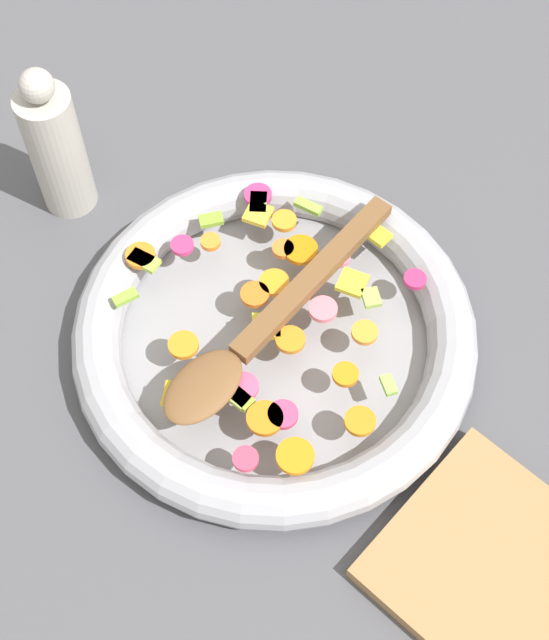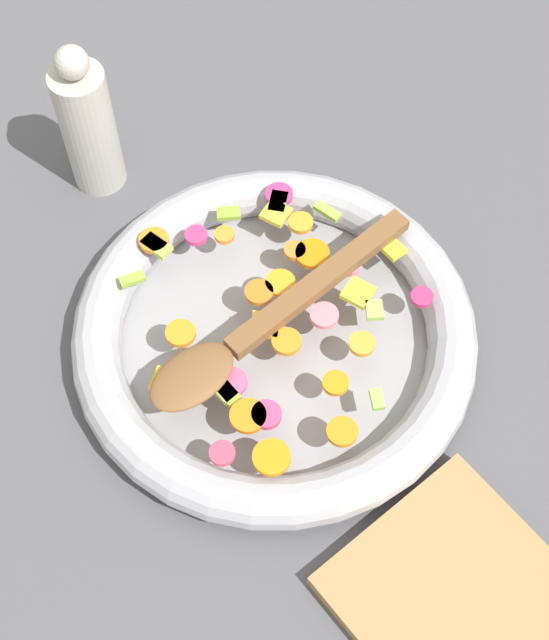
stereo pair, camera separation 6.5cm
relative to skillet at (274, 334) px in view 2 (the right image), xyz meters
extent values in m
plane|color=#4C4C51|center=(0.00, 0.00, -0.02)|extent=(4.00, 4.00, 0.00)
cylinder|color=gray|center=(0.00, 0.00, -0.02)|extent=(0.36, 0.36, 0.01)
torus|color=#9E9EA5|center=(0.00, 0.00, 0.00)|extent=(0.41, 0.41, 0.05)
cylinder|color=orange|center=(0.04, 0.08, 0.03)|extent=(0.04, 0.04, 0.01)
cylinder|color=orange|center=(0.05, -0.07, 0.03)|extent=(0.03, 0.03, 0.01)
cylinder|color=orange|center=(0.03, -0.01, 0.03)|extent=(0.04, 0.04, 0.01)
cylinder|color=orange|center=(-0.03, 0.01, 0.03)|extent=(0.04, 0.04, 0.01)
cylinder|color=orange|center=(0.04, -0.08, 0.03)|extent=(0.05, 0.05, 0.01)
cylinder|color=orange|center=(-0.07, 0.08, 0.03)|extent=(0.05, 0.05, 0.01)
cylinder|color=orange|center=(-0.13, 0.03, 0.03)|extent=(0.04, 0.04, 0.01)
cylinder|color=orange|center=(0.03, -0.03, 0.03)|extent=(0.04, 0.04, 0.01)
cylinder|color=orange|center=(-0.09, 0.00, 0.03)|extent=(0.03, 0.03, 0.01)
cylinder|color=orange|center=(0.07, -0.09, 0.03)|extent=(0.04, 0.04, 0.01)
cylinder|color=orange|center=(0.11, -0.02, 0.03)|extent=(0.03, 0.03, 0.01)
cylinder|color=orange|center=(0.15, 0.04, 0.03)|extent=(0.04, 0.04, 0.01)
cylinder|color=orange|center=(-0.08, -0.05, 0.03)|extent=(0.03, 0.03, 0.01)
cylinder|color=orange|center=(-0.11, 0.09, 0.03)|extent=(0.04, 0.04, 0.01)
cube|color=#90B731|center=(-0.03, 0.09, 0.03)|extent=(0.03, 0.01, 0.01)
cube|color=#A1C953|center=(-0.05, -0.08, 0.03)|extent=(0.03, 0.03, 0.01)
cube|color=#B4D34C|center=(0.11, -0.09, 0.03)|extent=(0.03, 0.03, 0.01)
cube|color=#91D143|center=(0.07, -0.13, 0.03)|extent=(0.03, 0.02, 0.01)
cube|color=#92D250|center=(-0.13, -0.02, 0.03)|extent=(0.02, 0.02, 0.01)
cube|color=#87BA38|center=(0.13, 0.08, 0.03)|extent=(0.02, 0.03, 0.01)
cube|color=#A2BB4F|center=(-0.03, 0.09, 0.03)|extent=(0.03, 0.02, 0.01)
cube|color=#A4CA44|center=(0.14, 0.04, 0.03)|extent=(0.03, 0.02, 0.01)
cube|color=#83AF33|center=(0.13, -0.04, 0.03)|extent=(0.03, 0.03, 0.01)
cylinder|color=#C72D63|center=(-0.07, -0.13, 0.03)|extent=(0.03, 0.03, 0.01)
cylinder|color=#C6346F|center=(0.12, -0.10, 0.03)|extent=(0.04, 0.04, 0.01)
cylinder|color=#EF7482|center=(-0.03, -0.04, 0.03)|extent=(0.03, 0.03, 0.01)
cylinder|color=#D73F5B|center=(-0.08, 0.13, 0.03)|extent=(0.03, 0.03, 0.01)
cylinder|color=#DA3F6B|center=(-0.08, 0.07, 0.03)|extent=(0.04, 0.04, 0.01)
cylinder|color=#E7507B|center=(-0.03, 0.07, 0.03)|extent=(0.04, 0.04, 0.01)
cylinder|color=pink|center=(0.00, -0.10, 0.03)|extent=(0.03, 0.03, 0.01)
cylinder|color=#C9336B|center=(0.13, 0.00, 0.03)|extent=(0.03, 0.03, 0.01)
cylinder|color=#E55185|center=(0.00, 0.00, 0.03)|extent=(0.03, 0.03, 0.01)
cube|color=yellow|center=(0.00, 0.01, 0.03)|extent=(0.04, 0.04, 0.01)
cube|color=yellow|center=(0.10, -0.08, 0.03)|extent=(0.03, 0.03, 0.01)
cube|color=yellow|center=(-0.01, -0.15, 0.03)|extent=(0.02, 0.02, 0.01)
cube|color=yellow|center=(0.01, 0.12, 0.03)|extent=(0.03, 0.03, 0.01)
cube|color=yellow|center=(-0.03, -0.08, 0.03)|extent=(0.03, 0.03, 0.01)
cube|color=brown|center=(0.00, -0.06, 0.04)|extent=(0.03, 0.23, 0.01)
ellipsoid|color=brown|center=(-0.01, 0.10, 0.04)|extent=(0.06, 0.09, 0.01)
cylinder|color=#B2ADA3|center=(0.30, 0.02, 0.06)|extent=(0.06, 0.06, 0.16)
sphere|color=#B2ADA3|center=(0.30, 0.02, 0.15)|extent=(0.04, 0.04, 0.04)
camera|label=1|loc=(-0.30, 0.33, 0.78)|focal=50.00mm
camera|label=2|loc=(-0.35, 0.28, 0.78)|focal=50.00mm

